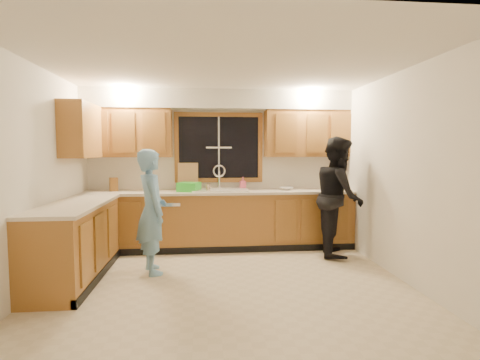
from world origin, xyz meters
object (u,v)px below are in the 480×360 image
sink (220,194)px  dish_crate (189,187)px  soap_bottle (243,183)px  woman (339,196)px  bowl (286,189)px  stove (57,255)px  dishwasher (166,224)px  knife_block (114,184)px  man (152,211)px

sink → dish_crate: size_ratio=2.84×
sink → soap_bottle: size_ratio=4.25×
woman → bowl: size_ratio=8.86×
stove → dish_crate: (1.32, 1.75, 0.54)m
dishwasher → soap_bottle: bearing=8.1°
stove → knife_block: size_ratio=4.27×
soap_bottle → bowl: (0.68, -0.18, -0.08)m
sink → knife_block: sink is taller
knife_block → bowl: knife_block is taller
stove → bowl: bearing=32.3°
dishwasher → woman: size_ratio=0.47×
stove → knife_block: 2.02m
knife_block → soap_bottle: knife_block is taller
man → dish_crate: size_ratio=5.19×
dish_crate → stove: bearing=-127.1°
man → woman: woman is taller
knife_block → bowl: bearing=-27.1°
sink → soap_bottle: (0.38, 0.16, 0.16)m
man → woman: (2.64, 0.56, 0.09)m
woman → soap_bottle: size_ratio=8.67×
man → bowl: 2.26m
stove → woman: bearing=19.9°
stove → dish_crate: 2.25m
dish_crate → dishwasher: bearing=170.1°
knife_block → man: bearing=-83.1°
soap_bottle → bowl: soap_bottle is taller
woman → knife_block: (-3.38, 0.65, 0.15)m
soap_bottle → sink: bearing=-157.2°
bowl → sink: bearing=179.0°
man → dish_crate: (0.43, 1.03, 0.21)m
stove → sink: bearing=45.4°
woman → knife_block: woman is taller
dish_crate → soap_bottle: bearing=15.6°
dish_crate → bowl: (1.54, 0.06, -0.05)m
dish_crate → bowl: bearing=2.3°
man → woman: size_ratio=0.89×
stove → soap_bottle: soap_bottle is taller
dishwasher → stove: stove is taller
man → sink: bearing=-59.3°
knife_block → dish_crate: bearing=-33.4°
knife_block → soap_bottle: (2.03, 0.06, -0.00)m
knife_block → dish_crate: 1.19m
woman → dishwasher: bearing=92.6°
woman → soap_bottle: woman is taller
dishwasher → soap_bottle: size_ratio=4.05×
bowl → soap_bottle: bearing=165.2°
dishwasher → dish_crate: size_ratio=2.71×
man → dish_crate: man is taller
sink → knife_block: size_ratio=4.08×
dishwasher → knife_block: size_ratio=3.89×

